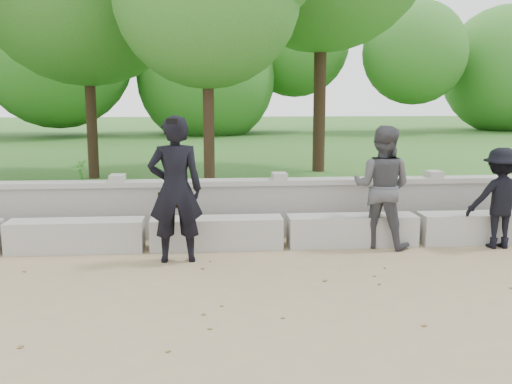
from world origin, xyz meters
TOP-DOWN VIEW (x-y plane):
  - ground at (0.00, 0.00)m, footprint 80.00×80.00m
  - lawn at (0.00, 14.00)m, footprint 40.00×22.00m
  - concrete_bench at (0.00, 1.90)m, footprint 11.90×0.45m
  - parapet_wall at (0.00, 2.60)m, footprint 12.50×0.35m
  - man_main at (0.45, 1.29)m, footprint 0.74×0.66m
  - visitor_left at (3.40, 1.80)m, footprint 1.08×1.01m
  - visitor_mid at (5.09, 1.60)m, footprint 0.95×0.56m
  - shrub_a at (-2.25, 3.30)m, footprint 0.29×0.32m
  - shrub_b at (2.20, 3.80)m, footprint 0.38×0.41m
  - shrub_d at (-1.66, 5.30)m, footprint 0.51×0.51m

SIDE VIEW (x-z plane):
  - ground at x=0.00m, z-range 0.00..0.00m
  - lawn at x=0.00m, z-range 0.00..0.25m
  - concrete_bench at x=0.00m, z-range 0.00..0.45m
  - parapet_wall at x=0.00m, z-range 0.01..0.91m
  - shrub_a at x=-2.25m, z-range 0.25..0.76m
  - shrub_b at x=2.20m, z-range 0.25..0.84m
  - shrub_d at x=-1.66m, z-range 0.25..0.93m
  - visitor_mid at x=5.09m, z-range 0.00..1.46m
  - visitor_left at x=3.40m, z-range 0.00..1.77m
  - man_main at x=0.45m, z-range 0.00..1.95m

